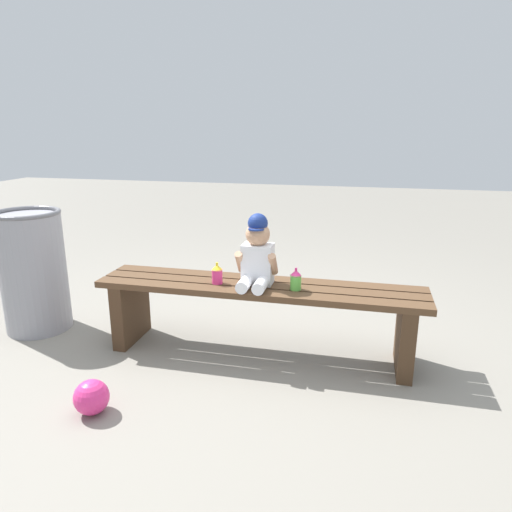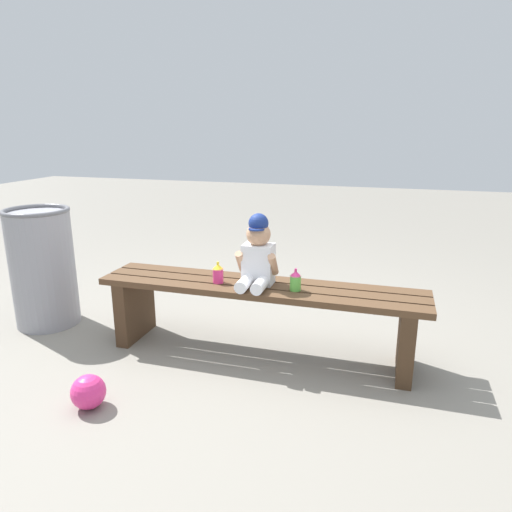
% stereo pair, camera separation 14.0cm
% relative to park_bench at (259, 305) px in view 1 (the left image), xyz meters
% --- Properties ---
extents(ground_plane, '(16.00, 16.00, 0.00)m').
position_rel_park_bench_xyz_m(ground_plane, '(0.00, 0.00, -0.30)').
color(ground_plane, gray).
extents(park_bench, '(1.87, 0.35, 0.43)m').
position_rel_park_bench_xyz_m(park_bench, '(0.00, 0.00, 0.00)').
color(park_bench, '#513823').
rests_on(park_bench, ground_plane).
extents(child_figure, '(0.23, 0.27, 0.40)m').
position_rel_park_bench_xyz_m(child_figure, '(-0.01, -0.00, 0.30)').
color(child_figure, white).
rests_on(child_figure, park_bench).
extents(sippy_cup_left, '(0.06, 0.06, 0.12)m').
position_rel_park_bench_xyz_m(sippy_cup_left, '(-0.23, -0.04, 0.19)').
color(sippy_cup_left, '#E5337F').
rests_on(sippy_cup_left, park_bench).
extents(sippy_cup_right, '(0.06, 0.06, 0.12)m').
position_rel_park_bench_xyz_m(sippy_cup_right, '(0.22, -0.04, 0.19)').
color(sippy_cup_right, '#66CC4C').
rests_on(sippy_cup_right, park_bench).
extents(toy_ball, '(0.16, 0.16, 0.16)m').
position_rel_park_bench_xyz_m(toy_ball, '(-0.63, -0.76, -0.22)').
color(toy_ball, '#E5337F').
rests_on(toy_ball, ground_plane).
extents(trash_bin, '(0.42, 0.42, 0.79)m').
position_rel_park_bench_xyz_m(trash_bin, '(-1.50, 0.02, 0.09)').
color(trash_bin, gray).
rests_on(trash_bin, ground_plane).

